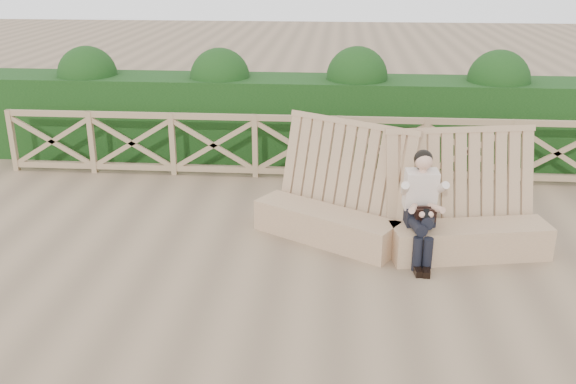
{
  "coord_description": "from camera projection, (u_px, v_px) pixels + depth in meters",
  "views": [
    {
      "loc": [
        0.72,
        -6.91,
        3.65
      ],
      "look_at": [
        0.11,
        0.4,
        0.9
      ],
      "focal_mm": 40.0,
      "sensor_mm": 36.0,
      "label": 1
    }
  ],
  "objects": [
    {
      "name": "guardrail",
      "position": [
        297.0,
        147.0,
        10.85
      ],
      "size": [
        10.1,
        0.09,
        1.1
      ],
      "color": "#8D7252",
      "rests_on": "ground"
    },
    {
      "name": "hedge",
      "position": [
        301.0,
        118.0,
        11.9
      ],
      "size": [
        12.0,
        1.2,
        1.5
      ],
      "primitive_type": "cube",
      "color": "black",
      "rests_on": "ground"
    },
    {
      "name": "woman",
      "position": [
        422.0,
        203.0,
        7.91
      ],
      "size": [
        0.43,
        0.88,
        1.39
      ],
      "rotation": [
        0.0,
        0.0,
        0.11
      ],
      "color": "black",
      "rests_on": "ground"
    },
    {
      "name": "bench",
      "position": [
        397.0,
        218.0,
        8.38
      ],
      "size": [
        3.85,
        1.7,
        1.56
      ],
      "rotation": [
        0.0,
        0.0,
        -0.14
      ],
      "color": "#997657",
      "rests_on": "ground"
    },
    {
      "name": "ground",
      "position": [
        276.0,
        273.0,
        7.78
      ],
      "size": [
        60.0,
        60.0,
        0.0
      ],
      "primitive_type": "plane",
      "color": "brown",
      "rests_on": "ground"
    }
  ]
}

